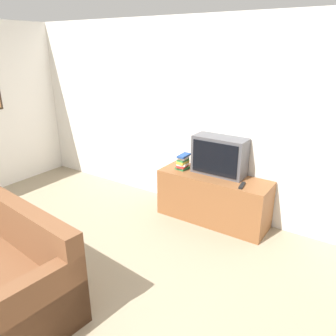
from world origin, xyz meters
name	(u,v)px	position (x,y,z in m)	size (l,w,h in m)	color
wall_back	(199,118)	(0.00, 3.03, 1.30)	(9.00, 0.06, 2.60)	white
tv_stand	(213,198)	(0.41, 2.73, 0.32)	(1.47, 0.50, 0.64)	brown
television	(219,156)	(0.42, 2.83, 0.89)	(0.69, 0.30, 0.50)	#4C4C51
book_stack	(183,162)	(-0.06, 2.72, 0.75)	(0.16, 0.22, 0.21)	#2D753D
remote_on_stand	(242,185)	(0.84, 2.61, 0.66)	(0.07, 0.20, 0.02)	black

